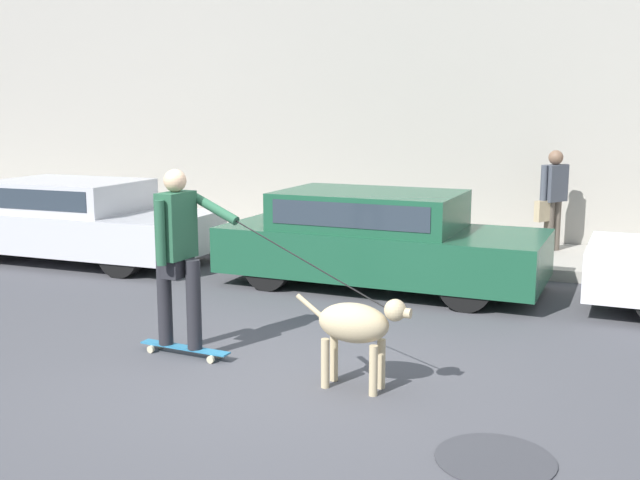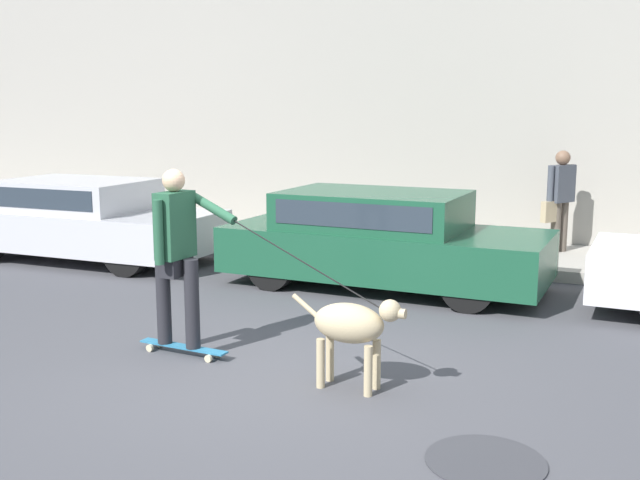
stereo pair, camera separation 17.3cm
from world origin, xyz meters
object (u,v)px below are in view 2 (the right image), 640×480
(parked_car_0, at_px, (84,220))
(dog, at_px, (352,326))
(parked_car_1, at_px, (382,240))
(pedestrian_with_bag, at_px, (560,197))
(skateboarder, at_px, (177,250))

(parked_car_0, xyz_separation_m, dog, (5.66, -3.51, -0.07))
(parked_car_1, distance_m, pedestrian_with_bag, 3.24)
(parked_car_1, distance_m, skateboarder, 3.45)
(parked_car_1, height_order, skateboarder, skateboarder)
(parked_car_0, relative_size, skateboarder, 1.61)
(skateboarder, xyz_separation_m, pedestrian_with_bag, (2.87, 5.86, -0.01))
(parked_car_1, bearing_deg, pedestrian_with_bag, 54.72)
(parked_car_1, relative_size, pedestrian_with_bag, 2.74)
(dog, bearing_deg, pedestrian_with_bag, 83.54)
(dog, distance_m, pedestrian_with_bag, 6.18)
(parked_car_1, relative_size, skateboarder, 1.62)
(parked_car_0, xyz_separation_m, parked_car_1, (4.78, 0.00, 0.01))
(parked_car_0, distance_m, parked_car_1, 4.78)
(parked_car_1, bearing_deg, parked_car_0, -177.80)
(dog, bearing_deg, parked_car_0, 151.73)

